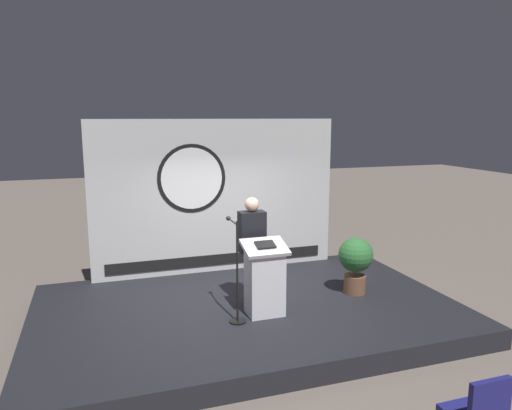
{
  "coord_description": "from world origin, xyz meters",
  "views": [
    {
      "loc": [
        -2.12,
        -6.76,
        3.18
      ],
      "look_at": [
        0.14,
        -0.01,
        1.87
      ],
      "focal_mm": 33.91,
      "sensor_mm": 36.0,
      "label": 1
    }
  ],
  "objects_px": {
    "podium": "(265,279)",
    "microphone_stand": "(236,285)",
    "potted_plant": "(356,260)",
    "speaker_person": "(252,250)"
  },
  "relations": [
    {
      "from": "potted_plant",
      "to": "speaker_person",
      "type": "bearing_deg",
      "value": 175.82
    },
    {
      "from": "podium",
      "to": "microphone_stand",
      "type": "height_order",
      "value": "microphone_stand"
    },
    {
      "from": "podium",
      "to": "microphone_stand",
      "type": "xyz_separation_m",
      "value": [
        -0.46,
        -0.09,
        -0.01
      ]
    },
    {
      "from": "podium",
      "to": "microphone_stand",
      "type": "relative_size",
      "value": 0.76
    },
    {
      "from": "speaker_person",
      "to": "microphone_stand",
      "type": "height_order",
      "value": "speaker_person"
    },
    {
      "from": "speaker_person",
      "to": "potted_plant",
      "type": "bearing_deg",
      "value": -4.18
    },
    {
      "from": "podium",
      "to": "potted_plant",
      "type": "height_order",
      "value": "podium"
    },
    {
      "from": "podium",
      "to": "speaker_person",
      "type": "bearing_deg",
      "value": 94.6
    },
    {
      "from": "microphone_stand",
      "to": "potted_plant",
      "type": "height_order",
      "value": "microphone_stand"
    },
    {
      "from": "microphone_stand",
      "to": "potted_plant",
      "type": "bearing_deg",
      "value": 11.45
    }
  ]
}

